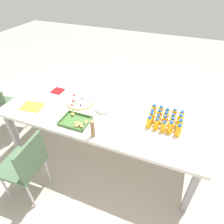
% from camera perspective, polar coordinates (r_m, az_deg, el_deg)
% --- Properties ---
extents(ground_plane, '(12.00, 12.00, 0.00)m').
position_cam_1_polar(ground_plane, '(2.79, -2.79, -12.48)').
color(ground_plane, '#B2A899').
extents(party_table, '(2.38, 0.86, 0.72)m').
position_cam_1_polar(party_table, '(2.32, -3.28, -1.89)').
color(party_table, silver).
rests_on(party_table, ground_plane).
extents(chair_far_right, '(0.42, 0.42, 0.83)m').
position_cam_1_polar(chair_far_right, '(2.25, -23.82, -13.55)').
color(chair_far_right, '#4C6B4C').
rests_on(chair_far_right, ground_plane).
extents(chair_end, '(0.45, 0.45, 0.83)m').
position_cam_1_polar(chair_end, '(3.19, -29.04, 1.54)').
color(chair_end, '#4C6B4C').
rests_on(chair_end, ground_plane).
extents(juice_bottle_0, '(0.06, 0.06, 0.15)m').
position_cam_1_polar(juice_bottle_0, '(2.26, 19.37, -1.33)').
color(juice_bottle_0, '#F9AD14').
rests_on(juice_bottle_0, party_table).
extents(juice_bottle_1, '(0.05, 0.05, 0.15)m').
position_cam_1_polar(juice_bottle_1, '(2.27, 17.50, -0.83)').
color(juice_bottle_1, '#FAAD14').
rests_on(juice_bottle_1, party_table).
extents(juice_bottle_2, '(0.06, 0.06, 0.14)m').
position_cam_1_polar(juice_bottle_2, '(2.27, 15.57, -0.58)').
color(juice_bottle_2, '#FAAA14').
rests_on(juice_bottle_2, party_table).
extents(juice_bottle_3, '(0.05, 0.05, 0.15)m').
position_cam_1_polar(juice_bottle_3, '(2.27, 13.85, 0.07)').
color(juice_bottle_3, '#FAAC14').
rests_on(juice_bottle_3, party_table).
extents(juice_bottle_4, '(0.06, 0.06, 0.15)m').
position_cam_1_polar(juice_bottle_4, '(2.27, 11.92, 0.42)').
color(juice_bottle_4, '#F9AD14').
rests_on(juice_bottle_4, party_table).
extents(juice_bottle_5, '(0.06, 0.06, 0.15)m').
position_cam_1_polar(juice_bottle_5, '(2.20, 19.04, -2.43)').
color(juice_bottle_5, '#F9AF14').
rests_on(juice_bottle_5, party_table).
extents(juice_bottle_6, '(0.05, 0.05, 0.13)m').
position_cam_1_polar(juice_bottle_6, '(2.21, 17.09, -2.09)').
color(juice_bottle_6, '#FBAB14').
rests_on(juice_bottle_6, party_table).
extents(juice_bottle_7, '(0.06, 0.06, 0.14)m').
position_cam_1_polar(juice_bottle_7, '(2.21, 15.25, -1.55)').
color(juice_bottle_7, '#FAAC14').
rests_on(juice_bottle_7, party_table).
extents(juice_bottle_8, '(0.06, 0.06, 0.15)m').
position_cam_1_polar(juice_bottle_8, '(2.21, 13.42, -1.11)').
color(juice_bottle_8, '#F8AE14').
rests_on(juice_bottle_8, party_table).
extents(juice_bottle_9, '(0.06, 0.06, 0.13)m').
position_cam_1_polar(juice_bottle_9, '(2.21, 11.49, -0.87)').
color(juice_bottle_9, '#FAAD14').
rests_on(juice_bottle_9, party_table).
extents(juice_bottle_10, '(0.06, 0.06, 0.14)m').
position_cam_1_polar(juice_bottle_10, '(2.14, 18.97, -3.73)').
color(juice_bottle_10, '#F8AB14').
rests_on(juice_bottle_10, party_table).
extents(juice_bottle_11, '(0.06, 0.06, 0.15)m').
position_cam_1_polar(juice_bottle_11, '(2.14, 16.94, -3.23)').
color(juice_bottle_11, '#F9AF14').
rests_on(juice_bottle_11, party_table).
extents(juice_bottle_12, '(0.05, 0.05, 0.15)m').
position_cam_1_polar(juice_bottle_12, '(2.14, 14.96, -2.76)').
color(juice_bottle_12, '#F8AE14').
rests_on(juice_bottle_12, party_table).
extents(juice_bottle_13, '(0.06, 0.06, 0.14)m').
position_cam_1_polar(juice_bottle_13, '(2.15, 13.14, -2.40)').
color(juice_bottle_13, '#F9AD14').
rests_on(juice_bottle_13, party_table).
extents(juice_bottle_14, '(0.06, 0.06, 0.15)m').
position_cam_1_polar(juice_bottle_14, '(2.15, 11.25, -1.86)').
color(juice_bottle_14, '#F9AF14').
rests_on(juice_bottle_14, party_table).
extents(juice_bottle_15, '(0.06, 0.06, 0.14)m').
position_cam_1_polar(juice_bottle_15, '(2.09, 18.70, -5.07)').
color(juice_bottle_15, '#F9AF14').
rests_on(juice_bottle_15, party_table).
extents(juice_bottle_16, '(0.06, 0.06, 0.15)m').
position_cam_1_polar(juice_bottle_16, '(2.09, 16.57, -4.35)').
color(juice_bottle_16, '#F8AB14').
rests_on(juice_bottle_16, party_table).
extents(juice_bottle_17, '(0.05, 0.05, 0.13)m').
position_cam_1_polar(juice_bottle_17, '(2.09, 14.70, -4.21)').
color(juice_bottle_17, '#F9AC14').
rests_on(juice_bottle_17, party_table).
extents(juice_bottle_18, '(0.05, 0.05, 0.14)m').
position_cam_1_polar(juice_bottle_18, '(2.10, 12.79, -3.53)').
color(juice_bottle_18, '#F9AF14').
rests_on(juice_bottle_18, party_table).
extents(juice_bottle_19, '(0.06, 0.06, 0.14)m').
position_cam_1_polar(juice_bottle_19, '(2.10, 10.72, -3.02)').
color(juice_bottle_19, '#F9AB14').
rests_on(juice_bottle_19, party_table).
extents(fruit_pizza, '(0.36, 0.36, 0.05)m').
position_cam_1_polar(fruit_pizza, '(2.50, -9.21, 3.06)').
color(fruit_pizza, tan).
rests_on(fruit_pizza, party_table).
extents(snack_tray, '(0.31, 0.25, 0.04)m').
position_cam_1_polar(snack_tray, '(2.20, -10.39, -2.69)').
color(snack_tray, '#477238').
rests_on(snack_tray, party_table).
extents(plate_stack, '(0.19, 0.19, 0.04)m').
position_cam_1_polar(plate_stack, '(2.33, -2.37, 0.90)').
color(plate_stack, silver).
rests_on(plate_stack, party_table).
extents(napkin_stack, '(0.15, 0.15, 0.01)m').
position_cam_1_polar(napkin_stack, '(2.80, -15.47, 5.96)').
color(napkin_stack, red).
rests_on(napkin_stack, party_table).
extents(cardboard_tube, '(0.04, 0.04, 0.20)m').
position_cam_1_polar(cardboard_tube, '(1.95, -5.62, -4.89)').
color(cardboard_tube, '#9E7A56').
rests_on(cardboard_tube, party_table).
extents(paper_folder, '(0.29, 0.24, 0.01)m').
position_cam_1_polar(paper_folder, '(2.59, -22.13, 1.47)').
color(paper_folder, yellow).
rests_on(paper_folder, party_table).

